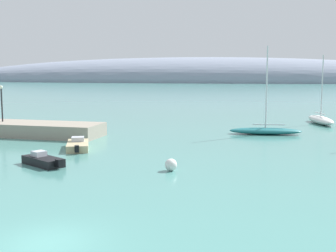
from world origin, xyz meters
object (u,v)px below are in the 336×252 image
motorboat_black_foreground (43,161)px  motorboat_sand_outer (78,145)px  sailboat_teal_mid_mooring (265,130)px  harbor_lamp_post (2,99)px  sailboat_white_outer_mooring (321,120)px  mooring_buoy_white (171,165)px

motorboat_black_foreground → motorboat_sand_outer: motorboat_sand_outer is taller
sailboat_teal_mid_mooring → motorboat_black_foreground: size_ratio=2.43×
sailboat_teal_mid_mooring → harbor_lamp_post: size_ratio=2.44×
sailboat_white_outer_mooring → motorboat_black_foreground: 39.18m
motorboat_black_foreground → harbor_lamp_post: bearing=-18.1°
sailboat_teal_mid_mooring → motorboat_sand_outer: sailboat_teal_mid_mooring is taller
motorboat_black_foreground → harbor_lamp_post: (-11.52, 14.30, 3.56)m
harbor_lamp_post → sailboat_teal_mid_mooring: bearing=9.5°
motorboat_black_foreground → harbor_lamp_post: harbor_lamp_post is taller
motorboat_sand_outer → mooring_buoy_white: size_ratio=5.60×
motorboat_black_foreground → mooring_buoy_white: 9.77m
harbor_lamp_post → motorboat_sand_outer: bearing=-32.7°
motorboat_sand_outer → harbor_lamp_post: 14.25m
sailboat_white_outer_mooring → motorboat_sand_outer: (-24.92, -23.32, -0.21)m
sailboat_white_outer_mooring → harbor_lamp_post: (-36.53, -15.87, 3.35)m
motorboat_sand_outer → motorboat_black_foreground: bearing=159.9°
motorboat_black_foreground → mooring_buoy_white: (9.77, -0.20, 0.08)m
sailboat_white_outer_mooring → harbor_lamp_post: 39.97m
motorboat_sand_outer → mooring_buoy_white: bearing=-145.4°
motorboat_sand_outer → harbor_lamp_post: (-11.61, 7.45, 3.55)m
sailboat_teal_mid_mooring → mooring_buoy_white: sailboat_teal_mid_mooring is taller
sailboat_teal_mid_mooring → motorboat_black_foreground: sailboat_teal_mid_mooring is taller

